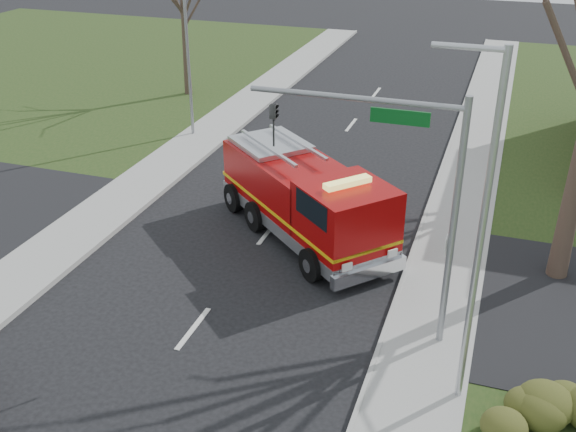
% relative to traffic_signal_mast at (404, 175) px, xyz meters
% --- Properties ---
extents(ground, '(120.00, 120.00, 0.00)m').
position_rel_traffic_signal_mast_xyz_m(ground, '(-5.21, -1.50, -4.71)').
color(ground, black).
rests_on(ground, ground).
extents(sidewalk_right, '(2.40, 80.00, 0.15)m').
position_rel_traffic_signal_mast_xyz_m(sidewalk_right, '(0.99, -1.50, -4.63)').
color(sidewalk_right, '#999993').
rests_on(sidewalk_right, ground).
extents(sidewalk_left, '(2.40, 80.00, 0.15)m').
position_rel_traffic_signal_mast_xyz_m(sidewalk_left, '(-11.41, -1.50, -4.63)').
color(sidewalk_left, '#999993').
rests_on(sidewalk_left, ground).
extents(hedge_corner, '(2.80, 2.00, 0.90)m').
position_rel_traffic_signal_mast_xyz_m(hedge_corner, '(3.79, -2.50, -4.13)').
color(hedge_corner, '#373F16').
rests_on(hedge_corner, lawn_right).
extents(traffic_signal_mast, '(5.29, 0.18, 6.80)m').
position_rel_traffic_signal_mast_xyz_m(traffic_signal_mast, '(0.00, 0.00, 0.00)').
color(traffic_signal_mast, gray).
rests_on(traffic_signal_mast, ground).
extents(streetlight_pole, '(1.48, 0.16, 8.40)m').
position_rel_traffic_signal_mast_xyz_m(streetlight_pole, '(1.93, -2.00, -0.16)').
color(streetlight_pole, '#B7BABF').
rests_on(streetlight_pole, ground).
extents(utility_pole_far, '(0.14, 0.14, 7.00)m').
position_rel_traffic_signal_mast_xyz_m(utility_pole_far, '(-12.01, 12.50, -1.21)').
color(utility_pole_far, gray).
rests_on(utility_pole_far, ground).
extents(fire_engine, '(7.36, 6.95, 3.05)m').
position_rel_traffic_signal_mast_xyz_m(fire_engine, '(-3.86, 4.56, -3.33)').
color(fire_engine, '#930607').
rests_on(fire_engine, ground).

